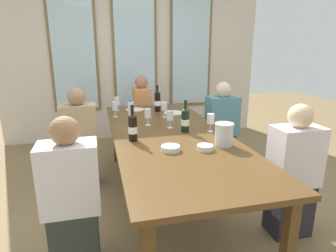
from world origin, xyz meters
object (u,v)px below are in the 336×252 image
(seated_person_0, at_px, (80,141))
(metal_pitcher, at_px, (224,134))
(tasting_bowl_1, at_px, (170,148))
(seated_person_4, at_px, (142,115))
(wine_glass_3, at_px, (115,106))
(wine_glass_1, at_px, (148,114))
(tasting_bowl_0, at_px, (205,148))
(wine_glass_4, at_px, (170,116))
(wine_glass_5, at_px, (164,107))
(seated_person_1, at_px, (221,128))
(seated_person_3, at_px, (293,175))
(wine_bottle_0, at_px, (185,120))
(white_plate_1, at_px, (135,110))
(seated_person_2, at_px, (72,200))
(wine_glass_2, at_px, (117,101))
(wine_bottle_1, at_px, (157,101))
(water_bottle, at_px, (131,111))
(wine_bottle_2, at_px, (133,127))
(white_plate_0, at_px, (174,113))
(wine_glass_0, at_px, (211,120))
(dining_table, at_px, (170,139))

(seated_person_0, bearing_deg, metal_pitcher, -41.98)
(tasting_bowl_1, bearing_deg, seated_person_4, 87.03)
(metal_pitcher, distance_m, wine_glass_3, 1.46)
(wine_glass_1, xyz_separation_m, seated_person_4, (0.15, 1.37, -0.33))
(tasting_bowl_0, distance_m, wine_glass_4, 0.70)
(wine_glass_3, height_order, wine_glass_5, same)
(tasting_bowl_1, bearing_deg, metal_pitcher, 1.70)
(metal_pitcher, relative_size, seated_person_1, 0.17)
(metal_pitcher, height_order, seated_person_3, seated_person_3)
(wine_bottle_0, height_order, wine_glass_5, wine_bottle_0)
(white_plate_1, relative_size, tasting_bowl_0, 1.84)
(wine_glass_3, relative_size, seated_person_1, 0.16)
(seated_person_1, xyz_separation_m, seated_person_2, (-1.71, -1.37, 0.00))
(tasting_bowl_1, xyz_separation_m, wine_glass_2, (-0.29, 1.57, 0.10))
(wine_bottle_0, height_order, wine_bottle_1, wine_bottle_1)
(water_bottle, height_order, wine_glass_4, water_bottle)
(wine_bottle_2, relative_size, wine_glass_4, 1.80)
(wine_glass_3, bearing_deg, wine_glass_1, -56.43)
(metal_pitcher, distance_m, wine_glass_4, 0.69)
(white_plate_0, height_order, water_bottle, water_bottle)
(wine_bottle_2, relative_size, seated_person_0, 0.28)
(white_plate_1, xyz_separation_m, wine_glass_0, (0.57, -1.12, 0.11))
(dining_table, relative_size, wine_glass_3, 15.37)
(wine_glass_2, height_order, wine_glass_5, same)
(white_plate_0, xyz_separation_m, wine_bottle_2, (-0.62, -0.92, 0.12))
(wine_bottle_2, height_order, seated_person_3, seated_person_3)
(white_plate_0, relative_size, water_bottle, 1.01)
(metal_pitcher, xyz_separation_m, wine_glass_2, (-0.75, 1.55, 0.03))
(seated_person_1, bearing_deg, wine_bottle_1, 163.71)
(seated_person_0, relative_size, seated_person_4, 1.00)
(wine_bottle_1, height_order, wine_glass_3, wine_bottle_1)
(water_bottle, bearing_deg, tasting_bowl_1, -79.01)
(wine_bottle_2, bearing_deg, dining_table, 21.42)
(white_plate_1, relative_size, seated_person_4, 0.21)
(wine_glass_2, height_order, seated_person_3, seated_person_3)
(tasting_bowl_0, bearing_deg, dining_table, 106.93)
(tasting_bowl_0, distance_m, wine_glass_5, 1.14)
(wine_bottle_1, distance_m, seated_person_2, 1.88)
(wine_glass_2, bearing_deg, seated_person_0, -133.48)
(wine_bottle_2, bearing_deg, seated_person_0, 122.67)
(tasting_bowl_1, relative_size, water_bottle, 0.62)
(wine_glass_1, bearing_deg, seated_person_3, -45.04)
(tasting_bowl_1, distance_m, seated_person_4, 2.17)
(water_bottle, distance_m, seated_person_1, 1.22)
(wine_bottle_2, distance_m, seated_person_1, 1.52)
(seated_person_0, bearing_deg, white_plate_0, 7.88)
(wine_bottle_0, relative_size, wine_glass_1, 1.76)
(seated_person_0, relative_size, seated_person_3, 1.00)
(white_plate_1, height_order, seated_person_0, seated_person_0)
(dining_table, distance_m, wine_glass_4, 0.25)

